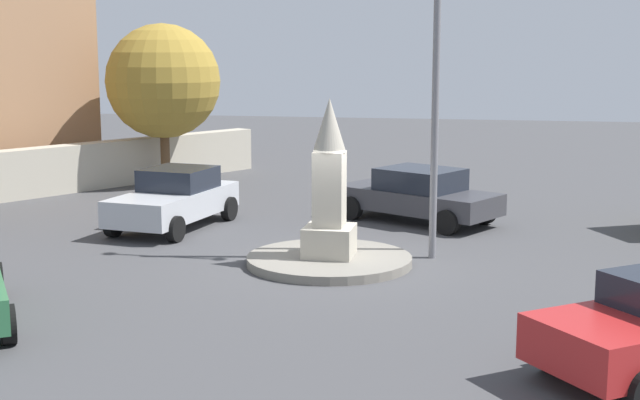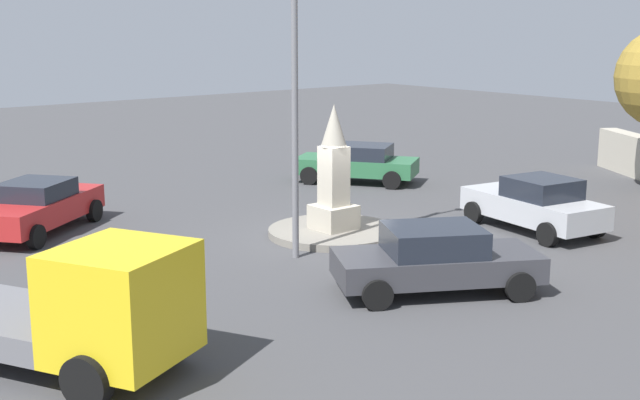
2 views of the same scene
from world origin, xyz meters
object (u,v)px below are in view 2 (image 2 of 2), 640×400
(car_dark_grey_passing, at_px, (436,259))
(monument, at_px, (334,177))
(car_red_parked_left, at_px, (37,206))
(truck_yellow_waiting, at_px, (62,310))
(car_green_near_island, at_px, (358,163))
(car_silver_parked_right, at_px, (535,204))
(streetlamp, at_px, (294,41))

(car_dark_grey_passing, bearing_deg, monument, -105.60)
(car_red_parked_left, distance_m, truck_yellow_waiting, 9.91)
(car_green_near_island, bearing_deg, car_silver_parked_right, 83.75)
(monument, distance_m, truck_yellow_waiting, 10.11)
(streetlamp, bearing_deg, truck_yellow_waiting, 22.39)
(car_silver_parked_right, bearing_deg, car_red_parked_left, -38.24)
(car_green_near_island, bearing_deg, monument, 43.63)
(car_dark_grey_passing, distance_m, truck_yellow_waiting, 7.91)
(monument, bearing_deg, car_silver_parked_right, 146.24)
(car_silver_parked_right, bearing_deg, car_green_near_island, -96.25)
(car_green_near_island, distance_m, car_red_parked_left, 11.71)
(monument, xyz_separation_m, car_green_near_island, (-5.59, -5.33, -0.90))
(streetlamp, distance_m, car_green_near_island, 11.01)
(streetlamp, bearing_deg, car_dark_grey_passing, 99.76)
(streetlamp, relative_size, car_green_near_island, 1.96)
(car_red_parked_left, bearing_deg, car_dark_grey_passing, 114.09)
(streetlamp, distance_m, car_dark_grey_passing, 6.11)
(car_dark_grey_passing, xyz_separation_m, truck_yellow_waiting, (7.83, -1.10, 0.29))
(car_dark_grey_passing, bearing_deg, car_red_parked_left, -65.91)
(streetlamp, bearing_deg, car_silver_parked_right, 163.28)
(car_silver_parked_right, height_order, car_red_parked_left, car_silver_parked_right)
(streetlamp, xyz_separation_m, car_red_parked_left, (4.00, -6.46, -4.53))
(streetlamp, height_order, car_dark_grey_passing, streetlamp)
(car_dark_grey_passing, relative_size, car_silver_parked_right, 1.07)
(monument, bearing_deg, truck_yellow_waiting, 23.47)
(streetlamp, bearing_deg, monument, -153.04)
(streetlamp, height_order, car_red_parked_left, streetlamp)
(car_green_near_island, relative_size, car_red_parked_left, 0.99)
(car_silver_parked_right, xyz_separation_m, truck_yellow_waiting, (13.92, 0.90, 0.27))
(monument, height_order, car_silver_parked_right, monument)
(car_green_near_island, relative_size, car_silver_parked_right, 1.04)
(car_green_near_island, xyz_separation_m, truck_yellow_waiting, (14.84, 9.35, 0.31))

